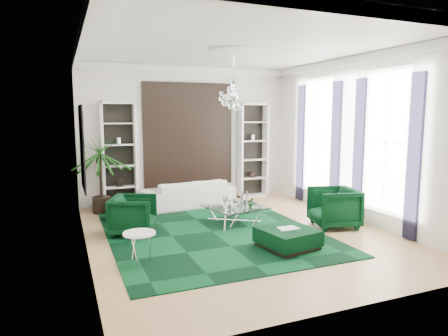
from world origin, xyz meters
name	(u,v)px	position (x,y,z in m)	size (l,w,h in m)	color
floor	(239,234)	(0.00, 0.00, -0.01)	(6.00, 7.00, 0.02)	tan
ceiling	(239,46)	(0.00, 0.00, 3.81)	(6.00, 7.00, 0.02)	white
wall_back	(188,135)	(0.00, 3.51, 1.90)	(6.00, 0.02, 3.80)	silver
wall_front	(357,162)	(0.00, -3.51, 1.90)	(6.00, 0.02, 3.80)	silver
wall_left	(82,148)	(-3.01, 0.00, 1.90)	(0.02, 7.00, 3.80)	silver
wall_right	(358,139)	(3.01, 0.00, 1.90)	(0.02, 7.00, 3.80)	silver
crown_molding	(239,52)	(0.00, 0.00, 3.70)	(6.00, 7.00, 0.18)	white
ceiling_medallion	(233,50)	(0.00, 0.30, 3.77)	(0.90, 0.90, 0.05)	white
tapestry	(189,135)	(0.00, 3.46, 1.90)	(2.50, 0.06, 2.80)	black
shelving_left	(119,156)	(-1.95, 3.31, 1.40)	(0.90, 0.38, 2.80)	white
shelving_right	(253,150)	(1.95, 3.31, 1.40)	(0.90, 0.38, 2.80)	white
painting	(83,148)	(-2.97, 0.60, 1.85)	(0.04, 1.30, 1.60)	black
window_near	(386,142)	(2.99, -0.90, 1.90)	(0.03, 1.10, 2.90)	white
curtain_near_a	(414,158)	(2.96, -1.68, 1.65)	(0.07, 0.30, 3.25)	black
curtain_near_b	(359,151)	(2.96, -0.12, 1.65)	(0.07, 0.30, 3.25)	black
window_far	(318,136)	(2.99, 1.50, 1.90)	(0.03, 1.10, 2.90)	white
curtain_far_a	(335,148)	(2.96, 0.72, 1.65)	(0.07, 0.30, 3.25)	black
curtain_far_b	(301,143)	(2.96, 2.28, 1.65)	(0.07, 0.30, 3.25)	black
rug	(212,232)	(-0.49, 0.29, 0.01)	(4.20, 5.00, 0.02)	black
sofa	(188,194)	(-0.25, 2.75, 0.36)	(2.45, 0.96, 0.72)	white
armchair_left	(133,215)	(-2.04, 0.80, 0.40)	(0.86, 0.89, 0.81)	black
armchair_right	(334,207)	(2.17, -0.32, 0.44)	(0.93, 0.96, 0.87)	black
coffee_table	(234,215)	(0.23, 0.74, 0.20)	(1.19, 1.19, 0.41)	white
ottoman_side	(129,210)	(-1.91, 2.16, 0.20)	(0.90, 0.90, 0.40)	black
ottoman_front	(288,239)	(0.47, -1.19, 0.19)	(0.94, 0.94, 0.38)	black
book	(288,228)	(0.47, -1.19, 0.39)	(0.38, 0.25, 0.03)	white
side_table	(140,248)	(-2.22, -0.91, 0.26)	(0.54, 0.54, 0.52)	white
palm	(100,164)	(-2.47, 2.93, 1.25)	(1.56, 1.56, 2.49)	#154D12
chandelier	(234,97)	(0.11, 0.51, 2.85)	(0.77, 0.77, 0.69)	white
table_plant	(251,202)	(0.53, 0.49, 0.52)	(0.13, 0.10, 0.23)	#154D12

